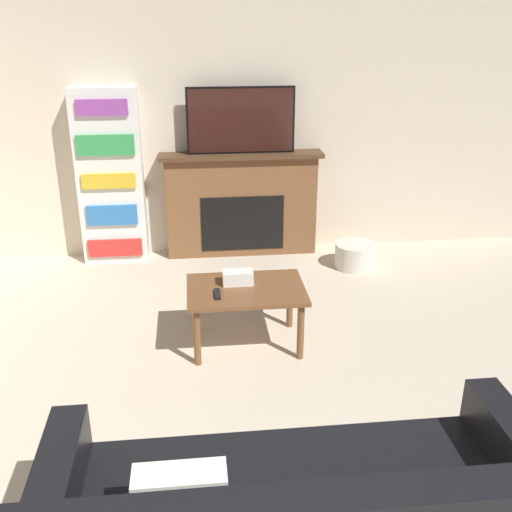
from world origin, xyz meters
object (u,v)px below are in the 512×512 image
tv (241,120)px  coffee_table (246,296)px  fireplace (242,204)px  storage_basket (355,255)px  bookshelf (111,177)px

tv → coffee_table: tv is taller
fireplace → storage_basket: 1.23m
coffee_table → bookshelf: (-1.13, 1.80, 0.44)m
bookshelf → storage_basket: size_ratio=4.35×
coffee_table → tv: bearing=85.9°
coffee_table → storage_basket: (1.18, 1.33, -0.28)m
tv → storage_basket: tv is taller
coffee_table → fireplace: bearing=86.0°
bookshelf → fireplace: bearing=1.1°
bookshelf → storage_basket: bookshelf is taller
tv → bookshelf: 1.36m
fireplace → bookshelf: 1.29m
fireplace → storage_basket: bearing=-24.9°
tv → coffee_table: bearing=-94.1°
storage_basket → fireplace: bearing=155.1°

